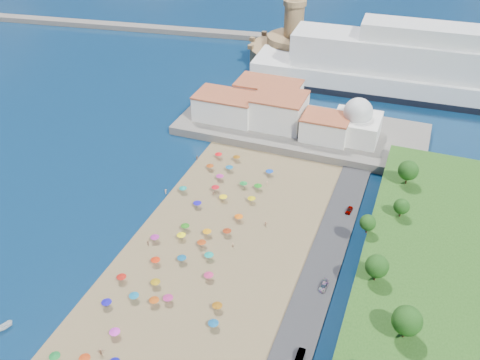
% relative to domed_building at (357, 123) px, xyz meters
% --- Properties ---
extents(ground, '(700.00, 700.00, 0.00)m').
position_rel_domed_building_xyz_m(ground, '(-30.00, -71.00, -8.97)').
color(ground, '#071938').
rests_on(ground, ground).
extents(terrace, '(90.00, 36.00, 3.00)m').
position_rel_domed_building_xyz_m(terrace, '(-20.00, 2.00, -7.47)').
color(terrace, '#59544C').
rests_on(terrace, ground).
extents(jetty, '(18.00, 70.00, 2.40)m').
position_rel_domed_building_xyz_m(jetty, '(-42.00, 37.00, -7.77)').
color(jetty, '#59544C').
rests_on(jetty, ground).
extents(breakwater, '(199.03, 34.77, 2.60)m').
position_rel_domed_building_xyz_m(breakwater, '(-140.00, 82.00, -7.67)').
color(breakwater, '#59544C').
rests_on(breakwater, ground).
extents(waterfront_buildings, '(57.00, 29.00, 11.00)m').
position_rel_domed_building_xyz_m(waterfront_buildings, '(-33.05, 2.64, -1.10)').
color(waterfront_buildings, silver).
rests_on(waterfront_buildings, terrace).
extents(domed_building, '(16.00, 16.00, 15.00)m').
position_rel_domed_building_xyz_m(domed_building, '(0.00, 0.00, 0.00)').
color(domed_building, silver).
rests_on(domed_building, terrace).
extents(fortress, '(40.00, 40.00, 32.40)m').
position_rel_domed_building_xyz_m(fortress, '(-42.00, 67.00, -2.29)').
color(fortress, '#A78253').
rests_on(fortress, ground).
extents(cruise_ship, '(166.59, 32.13, 36.22)m').
position_rel_domed_building_xyz_m(cruise_ship, '(29.64, 51.74, 1.75)').
color(cruise_ship, black).
rests_on(cruise_ship, ground).
extents(beach_parasols, '(33.05, 113.47, 2.20)m').
position_rel_domed_building_xyz_m(beach_parasols, '(-31.19, -81.83, -6.83)').
color(beach_parasols, gray).
rests_on(beach_parasols, beach).
extents(beachgoers, '(34.82, 95.40, 1.84)m').
position_rel_domed_building_xyz_m(beachgoers, '(-32.09, -67.29, -7.87)').
color(beachgoers, tan).
rests_on(beachgoers, beach).
extents(parked_cars, '(2.00, 58.77, 1.40)m').
position_rel_domed_building_xyz_m(parked_cars, '(6.00, -72.20, -7.63)').
color(parked_cars, gray).
rests_on(parked_cars, promenade).
extents(hillside_trees, '(18.34, 106.30, 8.17)m').
position_rel_domed_building_xyz_m(hillside_trees, '(19.58, -78.75, 1.33)').
color(hillside_trees, '#382314').
rests_on(hillside_trees, hillside).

